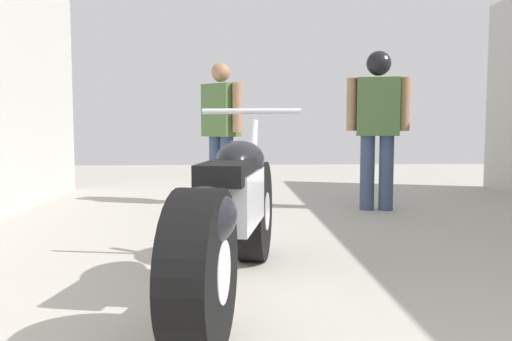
# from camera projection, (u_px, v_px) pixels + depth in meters

# --- Properties ---
(ground_plane) EXTENTS (17.32, 17.32, 0.00)m
(ground_plane) POSITION_uv_depth(u_px,v_px,m) (333.00, 248.00, 4.18)
(ground_plane) COLOR #A8A399
(motorcycle_maroon_cruiser) EXTENTS (0.78, 2.27, 1.06)m
(motorcycle_maroon_cruiser) POSITION_uv_depth(u_px,v_px,m) (231.00, 216.00, 2.95)
(motorcycle_maroon_cruiser) COLOR black
(motorcycle_maroon_cruiser) RESTS_ON ground_plane
(mechanic_in_blue) EXTENTS (0.53, 0.57, 1.68)m
(mechanic_in_blue) POSITION_uv_depth(u_px,v_px,m) (221.00, 125.00, 6.40)
(mechanic_in_blue) COLOR #384766
(mechanic_in_blue) RESTS_ON ground_plane
(mechanic_with_helmet) EXTENTS (0.69, 0.34, 1.76)m
(mechanic_with_helmet) POSITION_uv_depth(u_px,v_px,m) (378.00, 116.00, 5.94)
(mechanic_with_helmet) COLOR #384766
(mechanic_with_helmet) RESTS_ON ground_plane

